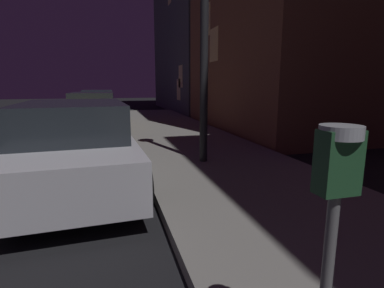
# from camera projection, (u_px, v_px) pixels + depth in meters

# --- Properties ---
(parking_meter) EXTENTS (0.19, 0.19, 1.38)m
(parking_meter) POSITION_uv_depth(u_px,v_px,m) (335.00, 197.00, 1.39)
(parking_meter) COLOR #59595B
(parking_meter) RESTS_ON sidewalk
(car_silver) EXTENTS (2.17, 4.66, 1.43)m
(car_silver) POSITION_uv_depth(u_px,v_px,m) (76.00, 144.00, 5.08)
(car_silver) COLOR #B7B7BF
(car_silver) RESTS_ON ground
(car_yellow_cab) EXTENTS (2.04, 4.63, 1.43)m
(car_yellow_cab) POSITION_uv_depth(u_px,v_px,m) (94.00, 112.00, 11.34)
(car_yellow_cab) COLOR gold
(car_yellow_cab) RESTS_ON ground
(car_blue) EXTENTS (1.99, 4.43, 1.43)m
(car_blue) POSITION_uv_depth(u_px,v_px,m) (98.00, 103.00, 16.65)
(car_blue) COLOR navy
(car_blue) RESTS_ON ground
(building_far) EXTENTS (7.16, 11.04, 13.92)m
(building_far) POSITION_uv_depth(u_px,v_px,m) (219.00, 5.00, 19.99)
(building_far) COLOR #4C4C56
(building_far) RESTS_ON ground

